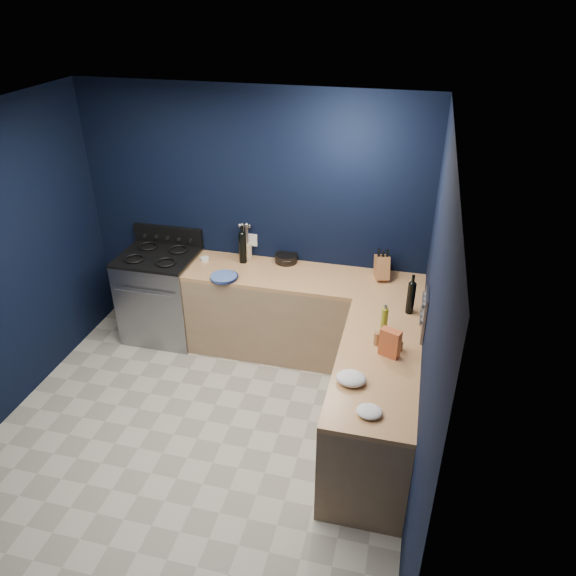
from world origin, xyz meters
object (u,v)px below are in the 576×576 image
(knife_block, at_px, (382,267))
(gas_range, at_px, (162,297))
(plate_stack, at_px, (224,277))
(crouton_bag, at_px, (390,343))
(utensil_crock, at_px, (246,250))

(knife_block, bearing_deg, gas_range, 169.45)
(gas_range, height_order, plate_stack, plate_stack)
(gas_range, xyz_separation_m, crouton_bag, (2.44, -1.07, 0.55))
(plate_stack, distance_m, utensil_crock, 0.50)
(utensil_crock, relative_size, knife_block, 0.70)
(plate_stack, distance_m, crouton_bag, 1.85)
(utensil_crock, height_order, crouton_bag, crouton_bag)
(gas_range, height_order, knife_block, knife_block)
(plate_stack, bearing_deg, utensil_crock, 81.84)
(plate_stack, xyz_separation_m, utensil_crock, (0.07, 0.49, 0.06))
(gas_range, relative_size, crouton_bag, 4.04)
(utensil_crock, distance_m, knife_block, 1.40)
(knife_block, relative_size, crouton_bag, 0.97)
(crouton_bag, bearing_deg, gas_range, 177.84)
(utensil_crock, xyz_separation_m, crouton_bag, (1.57, -1.34, 0.04))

